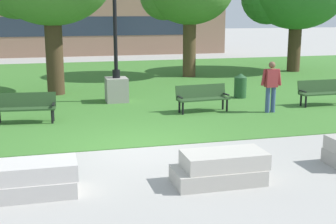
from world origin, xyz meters
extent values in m
plane|color=#A3A09B|center=(0.00, 0.00, 0.00)|extent=(140.00, 140.00, 0.00)
cube|color=#3D752D|center=(0.00, 10.00, 0.01)|extent=(40.00, 20.00, 0.02)
cube|color=#BCB7B2|center=(-2.58, -2.50, 0.16)|extent=(1.80, 0.90, 0.32)
cube|color=beige|center=(-2.48, -2.50, 0.48)|extent=(1.66, 0.83, 0.32)
cube|color=#B2ADA3|center=(1.10, -2.79, 0.16)|extent=(1.80, 0.90, 0.32)
cube|color=#BBB6AB|center=(1.23, -2.79, 0.48)|extent=(1.66, 0.83, 0.32)
cube|color=#284723|center=(2.91, 3.50, 0.46)|extent=(1.83, 0.58, 0.05)
cube|color=#284723|center=(2.89, 3.75, 0.69)|extent=(1.80, 0.26, 0.46)
cube|color=black|center=(2.07, 3.44, 0.58)|extent=(0.09, 0.40, 0.04)
cube|color=black|center=(3.75, 3.57, 0.58)|extent=(0.09, 0.40, 0.04)
cylinder|color=black|center=(2.13, 3.28, 0.23)|extent=(0.07, 0.07, 0.41)
cylinder|color=black|center=(3.72, 3.41, 0.23)|extent=(0.07, 0.07, 0.41)
cylinder|color=black|center=(2.10, 3.60, 0.23)|extent=(0.07, 0.07, 0.41)
cylinder|color=black|center=(3.70, 3.72, 0.23)|extent=(0.07, 0.07, 0.41)
cube|color=#284723|center=(7.44, 3.46, 0.46)|extent=(1.81, 0.46, 0.05)
cube|color=#284723|center=(7.43, 3.71, 0.69)|extent=(1.80, 0.15, 0.46)
cube|color=black|center=(6.60, 3.45, 0.58)|extent=(0.07, 0.40, 0.04)
cylinder|color=black|center=(6.64, 3.29, 0.23)|extent=(0.07, 0.07, 0.41)
cylinder|color=black|center=(6.63, 3.61, 0.23)|extent=(0.07, 0.07, 0.41)
cube|color=#284723|center=(-2.83, 3.35, 0.46)|extent=(1.84, 0.63, 0.05)
cube|color=#284723|center=(-2.80, 3.60, 0.69)|extent=(1.80, 0.31, 0.46)
cube|color=black|center=(-1.99, 3.26, 0.58)|extent=(0.10, 0.40, 0.04)
cylinder|color=black|center=(-2.05, 3.10, 0.23)|extent=(0.07, 0.07, 0.41)
cylinder|color=black|center=(-2.01, 3.42, 0.23)|extent=(0.07, 0.07, 0.41)
cube|color=gray|center=(0.35, 6.05, 0.47)|extent=(0.80, 0.80, 0.90)
cylinder|color=black|center=(0.35, 6.05, 1.07)|extent=(0.28, 0.28, 0.30)
cylinder|color=black|center=(0.35, 6.05, 3.00)|extent=(0.14, 0.14, 4.16)
cylinder|color=#42301E|center=(11.21, 12.41, 1.57)|extent=(0.71, 0.71, 3.10)
cylinder|color=#4C3823|center=(4.94, 11.83, 1.66)|extent=(0.66, 0.66, 3.28)
cylinder|color=#42301E|center=(-1.82, 8.24, 1.77)|extent=(0.69, 0.69, 3.50)
cylinder|color=#234C28|center=(5.15, 5.64, 0.42)|extent=(0.48, 0.48, 0.80)
cone|color=#234C28|center=(5.15, 5.64, 0.90)|extent=(0.49, 0.49, 0.16)
cylinder|color=#384C7A|center=(4.98, 2.91, 0.45)|extent=(0.15, 0.15, 0.86)
cylinder|color=#384C7A|center=(5.18, 2.91, 0.45)|extent=(0.15, 0.15, 0.86)
cube|color=maroon|center=(5.08, 2.91, 1.18)|extent=(0.40, 0.24, 0.60)
cylinder|color=maroon|center=(4.82, 2.95, 1.21)|extent=(0.19, 0.10, 0.56)
cylinder|color=maroon|center=(5.34, 2.87, 1.21)|extent=(0.19, 0.10, 0.56)
sphere|color=brown|center=(5.08, 2.91, 1.62)|extent=(0.22, 0.22, 0.22)
cube|color=#232D3D|center=(0.20, 23.98, 2.20)|extent=(17.09, 0.03, 1.40)
camera|label=1|loc=(-2.07, -11.14, 3.41)|focal=50.00mm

